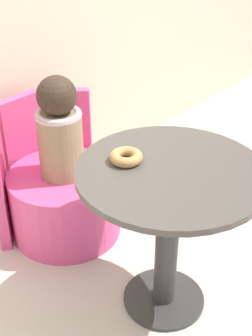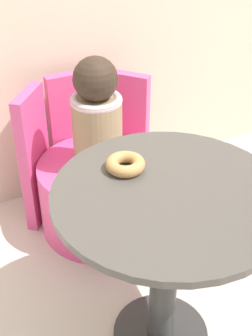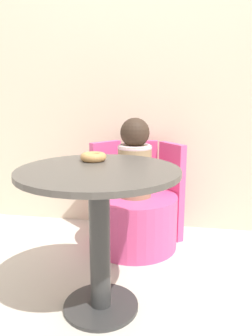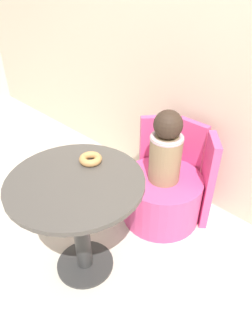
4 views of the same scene
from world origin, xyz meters
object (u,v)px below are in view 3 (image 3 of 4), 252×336
(round_table, at_px, (99,207))
(donut, at_px, (93,157))
(tub_chair, at_px, (134,221))
(child_figure, at_px, (134,159))

(round_table, height_order, donut, donut)
(round_table, distance_m, tub_chair, 0.76)
(round_table, height_order, child_figure, child_figure)
(tub_chair, distance_m, child_figure, 0.42)
(tub_chair, height_order, child_figure, child_figure)
(tub_chair, relative_size, donut, 4.45)
(round_table, relative_size, donut, 5.69)
(round_table, xyz_separation_m, donut, (-0.07, 0.16, 0.19))
(child_figure, bearing_deg, tub_chair, 180.00)
(tub_chair, bearing_deg, child_figure, 0.00)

